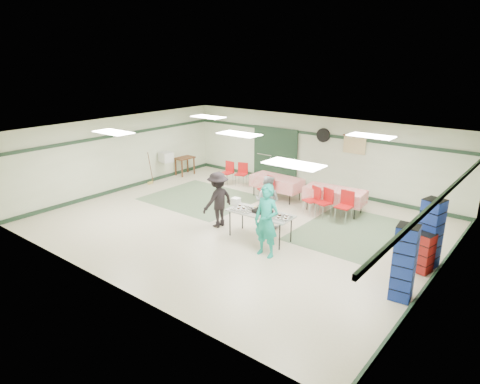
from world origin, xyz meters
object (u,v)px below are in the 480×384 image
Objects in this scene: volunteer_dark at (218,200)px; dining_table_a at (335,195)px; serving_table at (260,214)px; chair_b at (313,197)px; broom at (150,168)px; crate_stack_blue_a at (430,234)px; crate_stack_blue_b at (404,263)px; dining_table_b at (277,182)px; chair_c at (345,203)px; volunteer_grey at (267,202)px; volunteer_teal at (266,221)px; chair_loose_b at (228,170)px; crate_stack_red at (424,253)px; chair_d at (268,187)px; chair_a at (326,200)px; chair_loose_a at (242,172)px; office_printer at (166,157)px; printer_table at (185,160)px.

volunteer_dark is 3.83m from dining_table_a.
serving_table is 2.13× the size of chair_b.
chair_b is 6.61m from broom.
crate_stack_blue_a reaches higher than dining_table_a.
dining_table_b is at bearing 145.71° from crate_stack_blue_b.
volunteer_grey is at bearing -129.39° from chair_c.
chair_c is at bearing 82.02° from volunteer_teal.
chair_b is 4.13m from crate_stack_blue_a.
chair_loose_b is at bearing 40.08° from broom.
crate_stack_red is (3.42, -2.37, -0.09)m from dining_table_a.
volunteer_teal reaches higher than chair_d.
chair_a is 1.03× the size of chair_loose_a.
chair_loose_a is at bearing -173.20° from chair_b.
chair_loose_a is (-3.50, 3.66, -0.19)m from serving_table.
crate_stack_blue_a is at bearing -1.01° from broom.
office_printer is at bearing -151.98° from chair_d.
volunteer_dark reaches higher than crate_stack_red.
chair_c is at bearing -1.66° from printer_table.
chair_loose_a is at bearing 167.56° from dining_table_b.
crate_stack_blue_b is (3.32, 0.08, -0.11)m from volunteer_teal.
serving_table reaches higher than printer_table.
chair_loose_a is (-1.94, 1.05, -0.03)m from chair_d.
crate_stack_red is (7.53, -2.85, -0.05)m from chair_loose_a.
crate_stack_red is 1.16× the size of printer_table.
volunteer_teal reaches higher than office_printer.
printer_table is at bearing 88.83° from broom.
dining_table_a is at bearing 131.74° from crate_stack_blue_b.
printer_table is at bearing 179.66° from dining_table_b.
volunteer_teal is 4.55m from dining_table_b.
crate_stack_blue_a is 1.80m from crate_stack_blue_b.
broom is at bearing -170.26° from chair_c.
volunteer_grey is at bearing -60.41° from dining_table_b.
crate_stack_blue_a reaches higher than office_printer.
chair_b is 0.92× the size of crate_stack_red.
crate_stack_blue_a reaches higher than volunteer_grey.
volunteer_grey is at bearing 109.99° from serving_table.
broom is (-0.08, -0.74, -0.29)m from office_printer.
volunteer_teal is (0.71, -0.72, 0.21)m from serving_table.
broom is at bearing 175.66° from crate_stack_red.
volunteer_teal is 1.95× the size of chair_c.
chair_loose_b is at bearing 136.62° from serving_table.
dining_table_b is 2.44m from chair_loose_b.
chair_d is at bearing 162.12° from crate_stack_red.
crate_stack_red reaches higher than chair_d.
chair_b is (0.18, 2.61, -0.18)m from serving_table.
chair_c reaches higher than chair_a.
office_printer is at bearing 163.84° from crate_stack_blue_b.
serving_table is 4.08m from crate_stack_blue_b.
chair_loose_b is (-4.73, 4.19, -0.39)m from volunteer_teal.
chair_b is 6.49m from printer_table.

